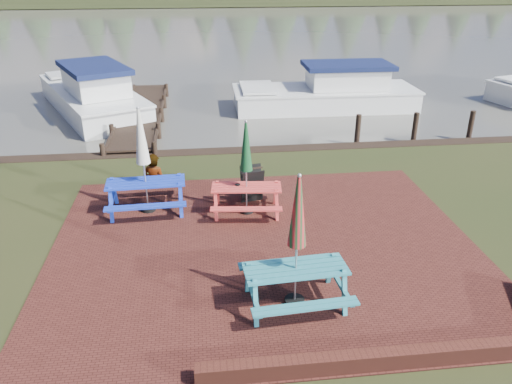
{
  "coord_description": "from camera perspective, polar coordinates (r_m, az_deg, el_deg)",
  "views": [
    {
      "loc": [
        -1.24,
        -8.02,
        5.56
      ],
      "look_at": [
        -0.11,
        1.68,
        1.0
      ],
      "focal_mm": 35.0,
      "sensor_mm": 36.0,
      "label": 1
    }
  ],
  "objects": [
    {
      "name": "jetty",
      "position": [
        20.17,
        -12.96,
        8.75
      ],
      "size": [
        1.76,
        9.08,
        1.0
      ],
      "color": "black",
      "rests_on": "ground"
    },
    {
      "name": "ground",
      "position": [
        9.83,
        1.82,
        -9.4
      ],
      "size": [
        120.0,
        120.0,
        0.0
      ],
      "primitive_type": "plane",
      "color": "black",
      "rests_on": "ground"
    },
    {
      "name": "picnic_table_blue",
      "position": [
        12.07,
        -12.57,
        1.69
      ],
      "size": [
        1.91,
        1.71,
        2.56
      ],
      "rotation": [
        0.0,
        0.0,
        0.04
      ],
      "color": "#1732B0",
      "rests_on": "ground"
    },
    {
      "name": "paving",
      "position": [
        10.66,
        1.04,
        -6.34
      ],
      "size": [
        9.0,
        7.5,
        0.02
      ],
      "primitive_type": "cube",
      "color": "#3C1813",
      "rests_on": "ground"
    },
    {
      "name": "boat_jetty",
      "position": [
        21.83,
        -18.15,
        10.35
      ],
      "size": [
        5.69,
        8.21,
        2.26
      ],
      "rotation": [
        0.0,
        0.0,
        0.43
      ],
      "color": "silver",
      "rests_on": "ground"
    },
    {
      "name": "picnic_table_teal",
      "position": [
        8.62,
        4.59,
        -8.0
      ],
      "size": [
        1.89,
        1.71,
        2.48
      ],
      "rotation": [
        0.0,
        0.0,
        0.07
      ],
      "color": "teal",
      "rests_on": "ground"
    },
    {
      "name": "water",
      "position": [
        45.38,
        -5.27,
        17.9
      ],
      "size": [
        120.0,
        60.0,
        0.02
      ],
      "primitive_type": "cube",
      "color": "#4C4841",
      "rests_on": "ground"
    },
    {
      "name": "chalkboard",
      "position": [
        12.47,
        -0.46,
        0.91
      ],
      "size": [
        0.58,
        0.62,
        0.89
      ],
      "rotation": [
        0.0,
        0.0,
        0.21
      ],
      "color": "black",
      "rests_on": "ground"
    },
    {
      "name": "person",
      "position": [
        13.44,
        -11.76,
        4.2
      ],
      "size": [
        0.77,
        0.66,
        1.79
      ],
      "primitive_type": "imported",
      "rotation": [
        0.0,
        0.0,
        2.72
      ],
      "color": "gray",
      "rests_on": "ground"
    },
    {
      "name": "boat_near",
      "position": [
        21.58,
        8.32,
        11.0
      ],
      "size": [
        7.66,
        2.74,
        2.06
      ],
      "rotation": [
        0.0,
        0.0,
        1.56
      ],
      "color": "silver",
      "rests_on": "ground"
    },
    {
      "name": "picnic_table_red",
      "position": [
        11.74,
        -1.1,
        1.11
      ],
      "size": [
        1.79,
        1.63,
        2.28
      ],
      "rotation": [
        0.0,
        0.0,
        -0.11
      ],
      "color": "#CC3934",
      "rests_on": "ground"
    },
    {
      "name": "brick_wall",
      "position": [
        8.49,
        19.48,
        -16.28
      ],
      "size": [
        6.21,
        1.79,
        0.3
      ],
      "color": "#4C1E16",
      "rests_on": "ground"
    }
  ]
}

